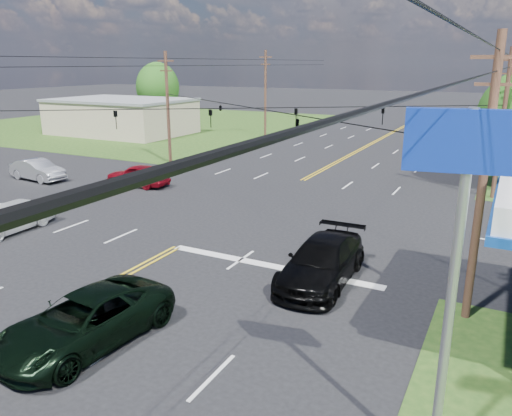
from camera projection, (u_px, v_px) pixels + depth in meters
The scene contains 19 objects.
ground at pixel (254, 207), 30.79m from camera, with size 280.00×280.00×0.00m, color black.
grass_nw at pixel (143, 123), 73.48m from camera, with size 46.00×48.00×0.03m, color #1E4115.
stop_bar at pixel (271, 266), 21.76m from camera, with size 10.00×0.50×0.02m, color silver.
retail_nw at pixel (122, 117), 62.19m from camera, with size 16.00×11.00×4.00m, color tan.
pole_se at pixel (483, 180), 16.02m from camera, with size 1.60×0.28×9.50m.
pole_nw at pixel (168, 107), 42.81m from camera, with size 1.60×0.28×9.50m.
pole_ne at pixel (502, 123), 31.39m from camera, with size 1.60×0.28×9.50m.
pole_left_far at pixel (265, 93), 58.96m from camera, with size 1.60×0.28×10.00m.
pole_right_far at pixel (510, 100), 47.54m from camera, with size 1.60×0.28×10.00m.
span_wire_signals at pixel (254, 108), 29.11m from camera, with size 26.00×18.00×1.13m.
power_lines at pixel (236, 62), 26.67m from camera, with size 26.04×100.00×0.64m.
tree_far_l at pixel (158, 87), 70.71m from camera, with size 6.08×6.08×8.72m.
pickup_dkgreen at pixel (85, 320), 15.53m from camera, with size 2.71×5.87×1.63m, color black.
suv_black at pixel (322, 262), 19.99m from camera, with size 2.43×5.98×1.74m, color black.
pickup_white at pixel (10, 216), 26.10m from camera, with size 1.89×4.71×1.60m, color silver.
sedan_silver at pixel (37, 170), 37.56m from camera, with size 1.67×4.79×1.58m, color #ADADB2.
sedan_red at pixel (138, 175), 35.76m from camera, with size 1.88×4.67×1.59m, color maroon.
polesign_se at pixel (463, 199), 9.18m from camera, with size 2.29×0.65×7.78m.
polesign_ne at pixel (506, 106), 36.11m from camera, with size 2.00×0.33×7.25m.
Camera 1 is at (13.66, -14.24, 8.52)m, focal length 35.00 mm.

